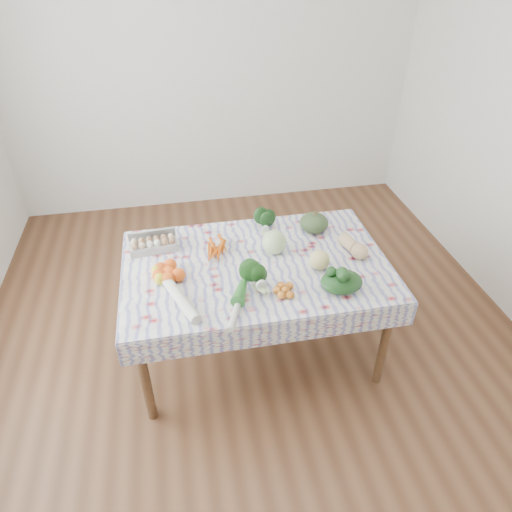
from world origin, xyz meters
The scene contains 17 objects.
ground centered at (0.00, 0.00, 0.00)m, with size 4.50×4.50×0.00m, color #53311C.
wall_back centered at (0.00, 2.25, 1.40)m, with size 4.00×0.04×2.80m, color white.
dining_table centered at (0.00, 0.00, 0.68)m, with size 1.60×1.00×0.75m.
tablecloth centered at (0.00, 0.00, 0.76)m, with size 1.66×1.06×0.01m, color silver.
egg_carton centered at (-0.63, 0.26, 0.80)m, with size 0.31×0.12×0.08m, color #A1A09C.
carrot_bunch centered at (-0.22, 0.16, 0.78)m, with size 0.22×0.20×0.04m, color #CA520B.
kale_bunch centered at (0.12, 0.37, 0.83)m, with size 0.15×0.13×0.13m, color #173C16.
kabocha_squash centered at (0.46, 0.30, 0.83)m, with size 0.20×0.20×0.13m, color #354B27.
cabbage centered at (0.14, 0.10, 0.84)m, with size 0.16×0.16×0.16m, color #B6D78C.
butternut_squash centered at (0.64, 0.00, 0.82)m, with size 0.11×0.23×0.11m, color tan.
orange_cluster centered at (-0.54, -0.04, 0.81)m, with size 0.26×0.26×0.09m, color #FF5E16.
broccoli centered at (-0.03, -0.21, 0.82)m, with size 0.16×0.16×0.12m, color #1B4816.
mandarin_cluster centered at (0.11, -0.31, 0.79)m, with size 0.17×0.17×0.05m, color orange.
grapefruit centered at (0.37, -0.12, 0.83)m, with size 0.13×0.13×0.13m, color #DCCB76.
spinach_bag centered at (0.44, -0.34, 0.82)m, with size 0.25×0.20×0.11m, color black.
daikon centered at (-0.49, -0.27, 0.79)m, with size 0.06×0.06×0.44m, color silver.
leek centered at (-0.18, -0.39, 0.78)m, with size 0.04×0.04×0.36m, color beige.
Camera 1 is at (-0.43, -2.24, 2.49)m, focal length 32.00 mm.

